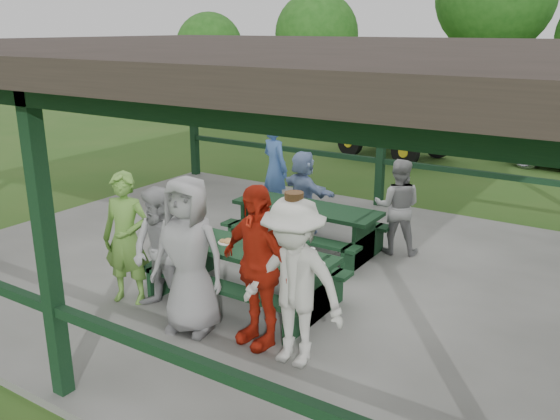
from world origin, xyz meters
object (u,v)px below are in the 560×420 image
Objects in this scene: spectator_lblue at (303,191)px; contestant_red at (257,266)px; picnic_table_far at (306,223)px; contestant_green at (126,238)px; picnic_table_near at (245,268)px; spectator_blue at (275,168)px; spectator_grey at (398,207)px; farm_trailer at (395,132)px; contestant_grey_mid at (189,255)px; contestant_grey_left at (160,252)px; contestant_white_fedora at (293,283)px.

contestant_red is at bearing 136.88° from spectator_lblue.
picnic_table_far is 1.37× the size of contestant_green.
picnic_table_near is 1.37× the size of spectator_blue.
spectator_grey is (1.22, 0.72, 0.29)m from picnic_table_far.
spectator_grey is at bearing -53.73° from farm_trailer.
contestant_grey_mid is 1.05× the size of spectator_blue.
picnic_table_far is at bearing 50.51° from contestant_green.
contestant_red reaches higher than farm_trailer.
picnic_table_near is 1.16m from contestant_red.
spectator_blue is at bearing 134.69° from contestant_red.
contestant_grey_mid reaches higher than contestant_green.
contestant_red reaches higher than spectator_lblue.
contestant_grey_mid is at bearing -66.24° from farm_trailer.
contestant_grey_mid reaches higher than spectator_blue.
contestant_white_fedora is (1.98, -0.11, 0.11)m from contestant_grey_left.
contestant_grey_mid is at bearing 55.86° from spectator_grey.
contestant_white_fedora reaches higher than contestant_red.
contestant_grey_left is at bearing 46.75° from spectator_grey.
spectator_blue is at bearing -73.90° from farm_trailer.
spectator_blue reaches higher than contestant_green.
contestant_green reaches higher than picnic_table_far.
contestant_white_fedora is (1.38, 0.04, -0.02)m from contestant_grey_mid.
spectator_grey is at bearing 70.37° from picnic_table_near.
contestant_green reaches higher than picnic_table_near.
farm_trailer is (-2.76, 10.67, -0.33)m from contestant_red.
contestant_green is 10.73m from farm_trailer.
picnic_table_near is at bearing -82.73° from picnic_table_far.
spectator_grey reaches higher than farm_trailer.
picnic_table_far is 2.97m from contestant_red.
spectator_lblue is (-2.08, 3.71, -0.20)m from contestant_white_fedora.
contestant_red is at bearing -61.83° from farm_trailer.
contestant_red is at bearing 143.70° from spectator_blue.
contestant_grey_left is at bearing 176.35° from contestant_white_fedora.
spectator_lblue is 0.94× the size of spectator_grey.
contestant_grey_left is 0.90× the size of spectator_blue.
contestant_red reaches higher than picnic_table_near.
picnic_table_far is 3.32m from contestant_white_fedora.
spectator_blue is at bearing 124.88° from contestant_white_fedora.
spectator_blue is at bearing 117.34° from picnic_table_near.
contestant_white_fedora is at bearing -9.78° from contestant_grey_mid.
picnic_table_far is 3.00m from contestant_green.
picnic_table_far is 1.45m from spectator_grey.
farm_trailer is at bearing 118.26° from contestant_red.
picnic_table_near is at bearing 144.42° from contestant_white_fedora.
contestant_green is at bearing 39.44° from spectator_grey.
contestant_white_fedora is at bearing -0.43° from contestant_red.
contestant_grey_mid is at bearing -26.79° from contestant_green.
contestant_grey_mid is 1.24× the size of spectator_grey.
contestant_grey_left is at bearing -19.51° from contestant_green.
contestant_white_fedora is 4.26m from spectator_lblue.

